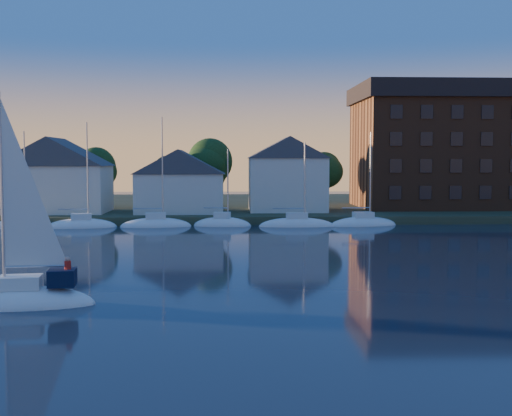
{
  "coord_description": "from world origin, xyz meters",
  "views": [
    {
      "loc": [
        0.16,
        -25.85,
        7.87
      ],
      "look_at": [
        2.25,
        22.0,
        4.21
      ],
      "focal_mm": 45.0,
      "sensor_mm": 36.0,
      "label": 1
    }
  ],
  "objects": [
    {
      "name": "clubhouse_west",
      "position": [
        -22.0,
        58.0,
        5.93
      ],
      "size": [
        13.65,
        9.45,
        9.64
      ],
      "color": "silver",
      "rests_on": "shoreline_land"
    },
    {
      "name": "shoreline_land",
      "position": [
        0.0,
        75.0,
        0.0
      ],
      "size": [
        160.0,
        50.0,
        2.0
      ],
      "primitive_type": "cube",
      "color": "#303921",
      "rests_on": "ground"
    },
    {
      "name": "ground",
      "position": [
        0.0,
        0.0,
        0.0
      ],
      "size": [
        260.0,
        260.0,
        0.0
      ],
      "primitive_type": "plane",
      "color": "black",
      "rests_on": "ground"
    },
    {
      "name": "moored_fleet",
      "position": [
        -12.0,
        49.0,
        0.1
      ],
      "size": [
        63.5,
        2.4,
        12.05
      ],
      "color": "white",
      "rests_on": "ground"
    },
    {
      "name": "condo_block",
      "position": [
        34.0,
        64.95,
        9.79
      ],
      "size": [
        31.0,
        17.0,
        17.4
      ],
      "color": "brown",
      "rests_on": "shoreline_land"
    },
    {
      "name": "tree_line",
      "position": [
        2.0,
        63.0,
        7.18
      ],
      "size": [
        93.4,
        5.4,
        8.9
      ],
      "color": "#322417",
      "rests_on": "shoreline_land"
    },
    {
      "name": "hero_sailboat",
      "position": [
        -10.84,
        8.5,
        0.54
      ],
      "size": [
        8.07,
        3.36,
        12.51
      ],
      "rotation": [
        0.0,
        0.0,
        3.25
      ],
      "color": "white",
      "rests_on": "ground"
    },
    {
      "name": "clubhouse_centre",
      "position": [
        -6.0,
        57.0,
        5.13
      ],
      "size": [
        11.55,
        8.4,
        8.08
      ],
      "color": "silver",
      "rests_on": "shoreline_land"
    },
    {
      "name": "wooden_dock",
      "position": [
        0.0,
        52.0,
        0.0
      ],
      "size": [
        120.0,
        3.0,
        1.0
      ],
      "primitive_type": "cube",
      "color": "brown",
      "rests_on": "ground"
    },
    {
      "name": "clubhouse_east",
      "position": [
        8.0,
        59.0,
        6.0
      ],
      "size": [
        10.5,
        8.4,
        9.8
      ],
      "color": "silver",
      "rests_on": "shoreline_land"
    }
  ]
}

